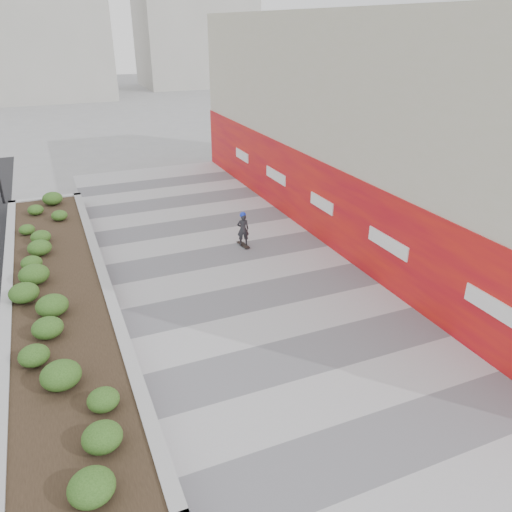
# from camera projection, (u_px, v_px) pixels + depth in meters

# --- Properties ---
(ground) EXTENTS (160.00, 160.00, 0.00)m
(ground) POSITION_uv_depth(u_px,v_px,m) (344.00, 400.00, 11.01)
(ground) COLOR gray
(ground) RESTS_ON ground
(walkway) EXTENTS (8.00, 36.00, 0.01)m
(walkway) POSITION_uv_depth(u_px,v_px,m) (284.00, 330.00, 13.50)
(walkway) COLOR #A8A8AD
(walkway) RESTS_ON ground
(building) EXTENTS (6.04, 24.08, 8.00)m
(building) POSITION_uv_depth(u_px,v_px,m) (381.00, 125.00, 19.27)
(building) COLOR beige
(building) RESTS_ON ground
(planter) EXTENTS (3.00, 18.00, 0.90)m
(planter) POSITION_uv_depth(u_px,v_px,m) (58.00, 289.00, 14.71)
(planter) COLOR #9E9EA0
(planter) RESTS_ON ground
(manhole_cover) EXTENTS (0.44, 0.44, 0.01)m
(manhole_cover) POSITION_uv_depth(u_px,v_px,m) (300.00, 326.00, 13.68)
(manhole_cover) COLOR #595654
(manhole_cover) RESTS_ON ground
(skateboarder) EXTENTS (0.49, 0.74, 1.36)m
(skateboarder) POSITION_uv_depth(u_px,v_px,m) (243.00, 229.00, 18.29)
(skateboarder) COLOR beige
(skateboarder) RESTS_ON ground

